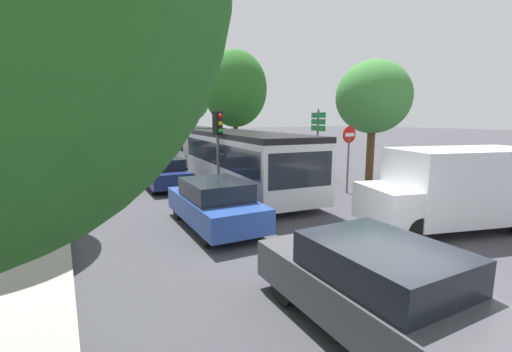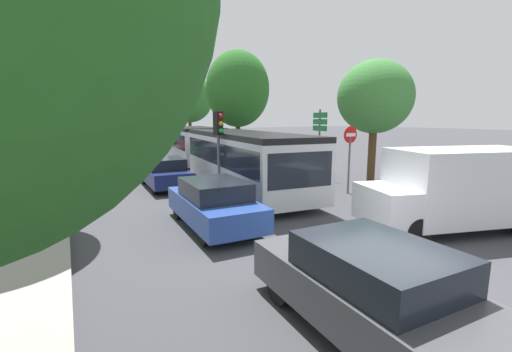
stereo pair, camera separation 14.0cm
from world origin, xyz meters
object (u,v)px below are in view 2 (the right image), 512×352
object	(u,v)px
white_van	(458,187)
traffic_light	(219,135)
no_entry_sign	(350,149)
tree_right_near	(375,97)
queued_car_green	(123,151)
direction_sign_post	(320,129)
queued_car_red	(115,145)
tree_left_mid	(7,58)
queued_car_black	(136,159)
articulated_bus	(218,150)
city_bus_rear	(99,132)
tree_right_mid	(238,89)
queued_car_blue	(214,203)
tree_right_far	(189,98)
queued_car_graphite	(371,289)
queued_car_navy	(165,173)

from	to	relation	value
white_van	traffic_light	distance (m)	8.18
no_entry_sign	tree_right_near	distance (m)	3.13
traffic_light	queued_car_green	bearing A→B (deg)	167.44
queued_car_green	direction_sign_post	size ratio (longest dim) A/B	1.13
queued_car_red	traffic_light	xyz separation A→B (m)	(1.25, -21.56, 1.77)
queued_car_red	tree_left_mid	bearing A→B (deg)	169.35
queued_car_black	no_entry_sign	size ratio (longest dim) A/B	1.42
articulated_bus	direction_sign_post	bearing A→B (deg)	67.16
city_bus_rear	queued_car_green	bearing A→B (deg)	177.34
no_entry_sign	tree_right_mid	bearing A→B (deg)	174.01
queued_car_blue	queued_car_black	bearing A→B (deg)	1.85
no_entry_sign	tree_right_far	world-z (taller)	tree_right_far
articulated_bus	queued_car_blue	size ratio (longest dim) A/B	4.25
direction_sign_post	tree_right_near	world-z (taller)	tree_right_near
tree_right_near	white_van	bearing A→B (deg)	-116.81
queued_car_black	tree_right_far	bearing A→B (deg)	-27.98
tree_right_near	tree_right_mid	bearing A→B (deg)	93.07
queued_car_green	white_van	bearing A→B (deg)	-163.44
queued_car_green	no_entry_sign	bearing A→B (deg)	-156.84
white_van	direction_sign_post	distance (m)	9.28
tree_right_near	no_entry_sign	bearing A→B (deg)	-161.07
queued_car_green	tree_right_near	distance (m)	18.69
articulated_bus	tree_right_near	distance (m)	8.21
tree_left_mid	queued_car_graphite	bearing A→B (deg)	-58.24
queued_car_red	tree_right_near	bearing A→B (deg)	-157.55
articulated_bus	direction_sign_post	size ratio (longest dim) A/B	4.83
traffic_light	tree_right_near	size ratio (longest dim) A/B	0.59
city_bus_rear	queued_car_green	distance (m)	20.04
queued_car_black	traffic_light	distance (m)	9.48
queued_car_navy	queued_car_red	world-z (taller)	queued_car_red
queued_car_navy	tree_right_far	size ratio (longest dim) A/B	0.52
direction_sign_post	tree_right_mid	size ratio (longest dim) A/B	0.44
tree_right_mid	direction_sign_post	bearing A→B (deg)	-89.53
city_bus_rear	tree_left_mid	bearing A→B (deg)	169.73
direction_sign_post	queued_car_green	bearing A→B (deg)	-48.13
queued_car_blue	tree_right_mid	xyz separation A→B (m)	(8.12, 15.04, 4.62)
city_bus_rear	queued_car_graphite	bearing A→B (deg)	177.29
queued_car_navy	direction_sign_post	world-z (taller)	direction_sign_post
traffic_light	queued_car_black	bearing A→B (deg)	171.60
tree_left_mid	tree_right_far	size ratio (longest dim) A/B	0.89
tree_left_mid	traffic_light	bearing A→B (deg)	11.35
direction_sign_post	queued_car_red	bearing A→B (deg)	-57.81
articulated_bus	tree_right_mid	bearing A→B (deg)	152.20
queued_car_green	tree_right_near	xyz separation A→B (m)	(8.70, -16.20, 3.37)
no_entry_sign	tree_right_near	xyz separation A→B (m)	(2.10, 0.72, 2.20)
articulated_bus	queued_car_black	xyz separation A→B (m)	(-3.44, 4.58, -0.78)
queued_car_green	direction_sign_post	bearing A→B (deg)	-146.46
tree_right_near	tree_right_far	world-z (taller)	tree_right_far
no_entry_sign	tree_right_mid	world-z (taller)	tree_right_mid
queued_car_black	no_entry_sign	distance (m)	12.88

